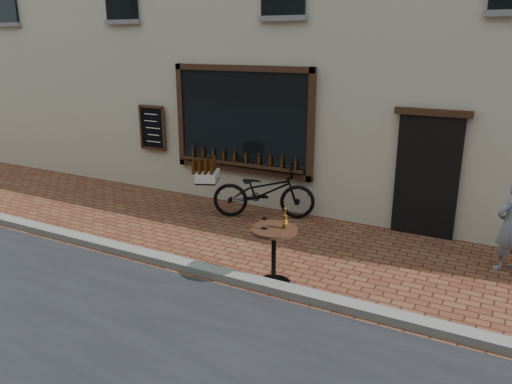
% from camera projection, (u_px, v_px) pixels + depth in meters
% --- Properties ---
extents(ground, '(90.00, 90.00, 0.00)m').
position_uv_depth(ground, '(238.00, 289.00, 7.19)').
color(ground, '#5A2B1D').
rests_on(ground, ground).
extents(kerb, '(90.00, 0.25, 0.12)m').
position_uv_depth(kerb, '(245.00, 280.00, 7.34)').
color(kerb, slate).
rests_on(kerb, ground).
extents(cargo_bicycle, '(2.43, 1.55, 1.15)m').
position_uv_depth(cargo_bicycle, '(262.00, 191.00, 10.00)').
color(cargo_bicycle, black).
rests_on(cargo_bicycle, ground).
extents(bistro_table, '(0.69, 0.69, 1.18)m').
position_uv_depth(bistro_table, '(274.00, 245.00, 7.17)').
color(bistro_table, black).
rests_on(bistro_table, ground).
extents(pedestrian, '(0.62, 0.61, 1.45)m').
position_uv_depth(pedestrian, '(511.00, 226.00, 7.63)').
color(pedestrian, slate).
rests_on(pedestrian, ground).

